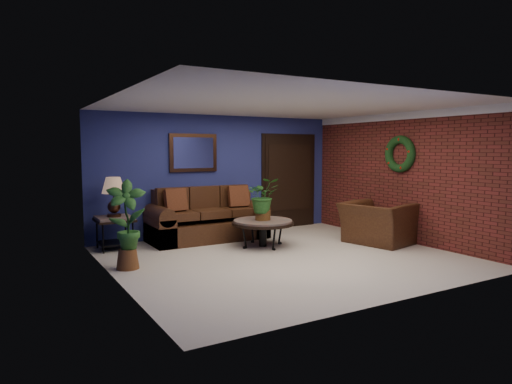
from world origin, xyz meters
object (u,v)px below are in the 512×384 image
end_table (115,224)px  table_lamp (114,192)px  armchair (378,223)px  side_chair (246,207)px  coffee_table (263,223)px  sofa (206,222)px

end_table → table_lamp: bearing=-45.0°
table_lamp → armchair: size_ratio=0.56×
end_table → armchair: size_ratio=0.54×
end_table → side_chair: size_ratio=0.64×
coffee_table → side_chair: size_ratio=1.13×
sofa → table_lamp: size_ratio=3.41×
end_table → armchair: armchair is taller
end_table → table_lamp: size_ratio=0.96×
armchair → end_table: bearing=53.3°
table_lamp → side_chair: table_lamp is taller
end_table → table_lamp: 0.58m
table_lamp → end_table: bearing=135.0°
table_lamp → side_chair: 2.76m
side_chair → armchair: side_chair is taller
sofa → side_chair: 0.95m
sofa → armchair: 3.34m
sofa → side_chair: (0.92, 0.04, 0.23)m
side_chair → armchair: 2.70m
coffee_table → side_chair: side_chair is taller
sofa → table_lamp: bearing=-178.8°
side_chair → armchair: size_ratio=0.85×
coffee_table → armchair: bearing=-23.4°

